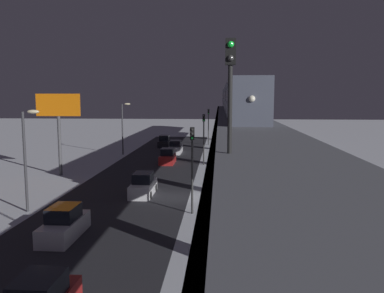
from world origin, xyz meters
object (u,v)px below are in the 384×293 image
(traffic_light_mid, at_px, (204,132))
(subway_train, at_px, (233,98))
(sedan_red_2, at_px, (168,157))
(commercial_billboard, at_px, (58,113))
(traffic_light_far, at_px, (208,121))
(sedan_black, at_px, (164,142))
(rail_signal, at_px, (230,76))
(sedan_white_3, at_px, (64,225))
(traffic_light_near, at_px, (192,157))
(sedan_white, at_px, (143,186))
(sedan_white_2, at_px, (176,148))

(traffic_light_mid, bearing_deg, subway_train, -106.66)
(sedan_red_2, relative_size, commercial_billboard, 0.45)
(traffic_light_mid, xyz_separation_m, traffic_light_far, (0.00, -21.39, 0.00))
(sedan_black, xyz_separation_m, traffic_light_mid, (-7.50, 18.00, 3.40))
(sedan_black, distance_m, traffic_light_mid, 19.79)
(rail_signal, relative_size, sedan_white_3, 0.87)
(sedan_white_3, bearing_deg, sedan_red_2, -95.79)
(rail_signal, height_order, traffic_light_mid, rail_signal)
(sedan_red_2, distance_m, traffic_light_far, 21.49)
(sedan_red_2, distance_m, commercial_billboard, 14.96)
(rail_signal, relative_size, traffic_light_far, 0.62)
(subway_train, height_order, traffic_light_near, subway_train)
(sedan_white_3, relative_size, sedan_red_2, 1.14)
(subway_train, distance_m, sedan_white, 31.76)
(sedan_white_2, relative_size, traffic_light_near, 0.73)
(rail_signal, height_order, traffic_light_near, rail_signal)
(sedan_white_3, xyz_separation_m, traffic_light_near, (-7.50, -5.52, 3.40))
(sedan_red_2, relative_size, traffic_light_near, 0.63)
(sedan_red_2, bearing_deg, sedan_white_3, -95.79)
(sedan_black, height_order, traffic_light_mid, traffic_light_mid)
(subway_train, bearing_deg, sedan_white_3, 74.06)
(traffic_light_near, relative_size, traffic_light_far, 1.00)
(subway_train, distance_m, sedan_black, 14.51)
(subway_train, height_order, sedan_black, subway_train)
(subway_train, distance_m, commercial_billboard, 29.02)
(sedan_black, relative_size, sedan_white_3, 0.90)
(sedan_white_3, distance_m, traffic_light_far, 48.99)
(sedan_white_3, relative_size, commercial_billboard, 0.52)
(traffic_light_far, bearing_deg, rail_signal, 92.32)
(traffic_light_far, bearing_deg, commercial_billboard, 62.16)
(sedan_white, bearing_deg, subway_train, 73.47)
(sedan_white, height_order, sedan_white_3, same)
(subway_train, distance_m, traffic_light_near, 35.49)
(commercial_billboard, bearing_deg, rail_signal, 122.28)
(traffic_light_near, relative_size, traffic_light_mid, 1.00)
(sedan_black, distance_m, traffic_light_far, 8.90)
(sedan_black, distance_m, traffic_light_near, 40.23)
(sedan_red_2, relative_size, traffic_light_mid, 0.63)
(sedan_white, height_order, sedan_black, same)
(subway_train, relative_size, sedan_white, 16.28)
(rail_signal, bearing_deg, sedan_white_3, -42.53)
(sedan_black, xyz_separation_m, sedan_red_2, (-2.80, 17.30, -0.00))
(subway_train, height_order, traffic_light_mid, subway_train)
(sedan_white_2, bearing_deg, rail_signal, -81.34)
(rail_signal, distance_m, sedan_white_3, 15.81)
(subway_train, xyz_separation_m, rail_signal, (1.76, 49.53, 0.95))
(sedan_red_2, height_order, traffic_light_far, traffic_light_far)
(sedan_red_2, height_order, commercial_billboard, commercial_billboard)
(rail_signal, distance_m, traffic_light_mid, 36.35)
(sedan_red_2, relative_size, traffic_light_far, 0.63)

